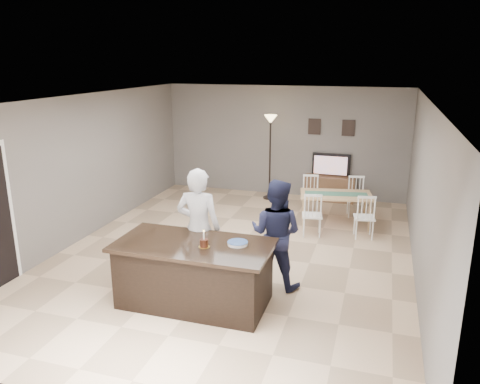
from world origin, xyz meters
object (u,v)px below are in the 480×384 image
(tv_console, at_px, (329,188))
(dining_table, at_px, (336,199))
(floor_lamp, at_px, (270,134))
(plate_stack, at_px, (238,243))
(television, at_px, (331,165))
(man, at_px, (276,233))
(birthday_cake, at_px, (204,243))
(kitchen_island, at_px, (194,273))
(woman, at_px, (199,228))

(tv_console, relative_size, dining_table, 0.65)
(dining_table, xyz_separation_m, floor_lamp, (-1.75, 1.49, 1.03))
(tv_console, bearing_deg, floor_lamp, -169.50)
(floor_lamp, bearing_deg, plate_stack, -81.06)
(television, bearing_deg, dining_table, 100.28)
(man, bearing_deg, tv_console, -84.44)
(dining_table, bearing_deg, floor_lamp, 129.15)
(birthday_cake, relative_size, dining_table, 0.13)
(dining_table, bearing_deg, television, 89.71)
(kitchen_island, bearing_deg, birthday_cake, -21.02)
(birthday_cake, relative_size, plate_stack, 0.85)
(man, relative_size, floor_lamp, 0.81)
(tv_console, distance_m, plate_stack, 5.51)
(tv_console, xyz_separation_m, man, (-0.25, -4.69, 0.53))
(man, relative_size, plate_stack, 5.92)
(woman, relative_size, floor_lamp, 0.89)
(kitchen_island, distance_m, television, 5.78)
(kitchen_island, xyz_separation_m, television, (1.20, 5.64, 0.41))
(plate_stack, height_order, dining_table, plate_stack)
(kitchen_island, distance_m, birthday_cake, 0.54)
(tv_console, distance_m, dining_table, 1.80)
(television, xyz_separation_m, woman, (-1.35, -5.09, 0.05))
(television, xyz_separation_m, dining_table, (0.33, -1.82, -0.31))
(birthday_cake, distance_m, dining_table, 4.14)
(television, relative_size, man, 0.55)
(plate_stack, xyz_separation_m, floor_lamp, (-0.81, 5.17, 0.67))
(man, bearing_deg, kitchen_island, 51.40)
(plate_stack, bearing_deg, tv_console, 83.61)
(kitchen_island, xyz_separation_m, birthday_cake, (0.18, -0.07, 0.50))
(man, xyz_separation_m, plate_stack, (-0.36, -0.75, 0.09))
(birthday_cake, distance_m, plate_stack, 0.46)
(birthday_cake, bearing_deg, man, 51.10)
(woman, height_order, dining_table, woman)
(tv_console, bearing_deg, man, -93.05)
(woman, distance_m, man, 1.15)
(kitchen_island, distance_m, floor_lamp, 5.43)
(tv_console, height_order, man, man)
(tv_console, relative_size, man, 0.72)
(kitchen_island, xyz_separation_m, floor_lamp, (-0.22, 5.31, 1.13))
(woman, relative_size, plate_stack, 6.50)
(dining_table, bearing_deg, tv_console, 90.11)
(woman, bearing_deg, floor_lamp, -92.80)
(tv_console, distance_m, floor_lamp, 1.94)
(tv_console, xyz_separation_m, plate_stack, (-0.61, -5.44, 0.62))
(tv_console, xyz_separation_m, birthday_cake, (-1.02, -5.64, 0.66))
(kitchen_island, height_order, television, television)
(television, bearing_deg, birthday_cake, 79.91)
(birthday_cake, bearing_deg, kitchen_island, 158.98)
(woman, bearing_deg, plate_stack, 146.69)
(television, height_order, floor_lamp, floor_lamp)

